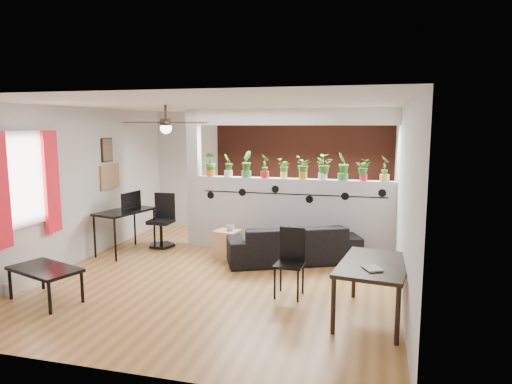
# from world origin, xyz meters

# --- Properties ---
(room_shell) EXTENTS (6.30, 7.10, 2.90)m
(room_shell) POSITION_xyz_m (0.00, 0.00, 1.30)
(room_shell) COLOR #9B6732
(room_shell) RESTS_ON ground
(partition_wall) EXTENTS (3.60, 0.18, 1.35)m
(partition_wall) POSITION_xyz_m (0.80, 1.50, 0.68)
(partition_wall) COLOR #BCBCC1
(partition_wall) RESTS_ON ground
(ceiling_header) EXTENTS (3.60, 0.18, 0.30)m
(ceiling_header) POSITION_xyz_m (0.80, 1.50, 2.45)
(ceiling_header) COLOR silver
(ceiling_header) RESTS_ON room_shell
(pier_column) EXTENTS (0.22, 0.20, 2.60)m
(pier_column) POSITION_xyz_m (-1.11, 1.50, 1.30)
(pier_column) COLOR #BCBCC1
(pier_column) RESTS_ON ground
(brick_panel) EXTENTS (3.90, 0.05, 2.60)m
(brick_panel) POSITION_xyz_m (0.80, 2.97, 1.30)
(brick_panel) COLOR #A0432E
(brick_panel) RESTS_ON ground
(vine_decal) EXTENTS (3.31, 0.01, 0.30)m
(vine_decal) POSITION_xyz_m (0.80, 1.40, 1.08)
(vine_decal) COLOR black
(vine_decal) RESTS_ON partition_wall
(window_assembly) EXTENTS (0.09, 1.30, 1.55)m
(window_assembly) POSITION_xyz_m (-2.56, -1.20, 1.51)
(window_assembly) COLOR white
(window_assembly) RESTS_ON room_shell
(baseboard_heater) EXTENTS (0.08, 1.00, 0.18)m
(baseboard_heater) POSITION_xyz_m (-2.54, -1.20, 0.09)
(baseboard_heater) COLOR silver
(baseboard_heater) RESTS_ON ground
(corkboard) EXTENTS (0.03, 0.60, 0.45)m
(corkboard) POSITION_xyz_m (-2.58, 0.95, 1.35)
(corkboard) COLOR #99714A
(corkboard) RESTS_ON room_shell
(framed_art) EXTENTS (0.03, 0.34, 0.44)m
(framed_art) POSITION_xyz_m (-2.58, 0.90, 1.85)
(framed_art) COLOR #8C7259
(framed_art) RESTS_ON room_shell
(ceiling_fan) EXTENTS (1.19, 1.19, 0.43)m
(ceiling_fan) POSITION_xyz_m (-0.80, -0.30, 2.31)
(ceiling_fan) COLOR black
(ceiling_fan) RESTS_ON room_shell
(potted_plant_0) EXTENTS (0.27, 0.24, 0.44)m
(potted_plant_0) POSITION_xyz_m (-0.78, 1.50, 1.58)
(potted_plant_0) COLOR orange
(potted_plant_0) RESTS_ON partition_wall
(potted_plant_1) EXTENTS (0.25, 0.27, 0.43)m
(potted_plant_1) POSITION_xyz_m (-0.43, 1.50, 1.58)
(potted_plant_1) COLOR white
(potted_plant_1) RESTS_ON partition_wall
(potted_plant_2) EXTENTS (0.27, 0.30, 0.48)m
(potted_plant_2) POSITION_xyz_m (-0.08, 1.50, 1.60)
(potted_plant_2) COLOR #328939
(potted_plant_2) RESTS_ON partition_wall
(potted_plant_3) EXTENTS (0.27, 0.28, 0.43)m
(potted_plant_3) POSITION_xyz_m (0.27, 1.50, 1.58)
(potted_plant_3) COLOR #AC1B20
(potted_plant_3) RESTS_ON partition_wall
(potted_plant_4) EXTENTS (0.21, 0.22, 0.36)m
(potted_plant_4) POSITION_xyz_m (0.62, 1.50, 1.54)
(potted_plant_4) COLOR #D2CB4A
(potted_plant_4) RESTS_ON partition_wall
(potted_plant_5) EXTENTS (0.19, 0.23, 0.41)m
(potted_plant_5) POSITION_xyz_m (0.98, 1.50, 1.57)
(potted_plant_5) COLOR #C68417
(potted_plant_5) RESTS_ON partition_wall
(potted_plant_6) EXTENTS (0.29, 0.27, 0.44)m
(potted_plant_6) POSITION_xyz_m (1.33, 1.50, 1.58)
(potted_plant_6) COLOR silver
(potted_plant_6) RESTS_ON partition_wall
(potted_plant_7) EXTENTS (0.28, 0.31, 0.49)m
(potted_plant_7) POSITION_xyz_m (1.68, 1.50, 1.61)
(potted_plant_7) COLOR #31883F
(potted_plant_7) RESTS_ON partition_wall
(potted_plant_8) EXTENTS (0.22, 0.19, 0.38)m
(potted_plant_8) POSITION_xyz_m (2.03, 1.50, 1.55)
(potted_plant_8) COLOR #BB1E34
(potted_plant_8) RESTS_ON partition_wall
(potted_plant_9) EXTENTS (0.24, 0.27, 0.44)m
(potted_plant_9) POSITION_xyz_m (2.38, 1.50, 1.58)
(potted_plant_9) COLOR #DCBA4D
(potted_plant_9) RESTS_ON partition_wall
(sofa) EXTENTS (2.26, 1.61, 0.62)m
(sofa) POSITION_xyz_m (0.91, 0.90, 0.31)
(sofa) COLOR black
(sofa) RESTS_ON ground
(cube_shelf) EXTENTS (0.46, 0.43, 0.49)m
(cube_shelf) POSITION_xyz_m (-0.23, 0.82, 0.24)
(cube_shelf) COLOR tan
(cube_shelf) RESTS_ON ground
(cup) EXTENTS (0.17, 0.17, 0.11)m
(cup) POSITION_xyz_m (-0.18, 0.82, 0.54)
(cup) COLOR gray
(cup) RESTS_ON cube_shelf
(computer_desk) EXTENTS (0.80, 1.18, 0.78)m
(computer_desk) POSITION_xyz_m (-2.12, 0.66, 0.71)
(computer_desk) COLOR black
(computer_desk) RESTS_ON ground
(monitor) EXTENTS (0.31, 0.09, 0.17)m
(monitor) POSITION_xyz_m (-2.12, 0.81, 0.87)
(monitor) COLOR black
(monitor) RESTS_ON computer_desk
(office_chair) EXTENTS (0.52, 0.52, 1.00)m
(office_chair) POSITION_xyz_m (-1.67, 1.22, 0.44)
(office_chair) COLOR black
(office_chair) RESTS_ON ground
(dining_table) EXTENTS (0.94, 1.36, 0.69)m
(dining_table) POSITION_xyz_m (2.25, -1.15, 0.62)
(dining_table) COLOR black
(dining_table) RESTS_ON ground
(book) EXTENTS (0.26, 0.29, 0.02)m
(book) POSITION_xyz_m (2.15, -1.45, 0.70)
(book) COLOR gray
(book) RESTS_ON dining_table
(folding_chair) EXTENTS (0.39, 0.39, 0.92)m
(folding_chair) POSITION_xyz_m (1.15, -0.62, 0.55)
(folding_chair) COLOR black
(folding_chair) RESTS_ON ground
(coffee_table) EXTENTS (1.09, 0.82, 0.45)m
(coffee_table) POSITION_xyz_m (-1.93, -1.68, 0.40)
(coffee_table) COLOR black
(coffee_table) RESTS_ON ground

